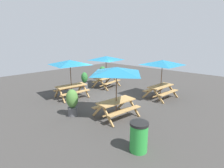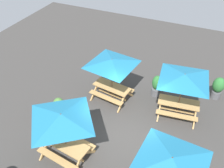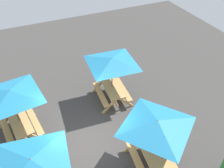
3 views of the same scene
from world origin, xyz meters
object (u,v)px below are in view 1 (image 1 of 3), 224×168
at_px(potted_plant_2, 72,101).
at_px(picnic_table_0, 162,65).
at_px(potted_plant_1, 102,72).
at_px(potted_plant_0, 85,80).
at_px(picnic_table_1, 106,60).
at_px(trash_bin_green, 139,137).
at_px(picnic_table_2, 70,65).
at_px(picnic_table_3, 116,74).

bearing_deg(potted_plant_2, picnic_table_0, -18.54).
bearing_deg(potted_plant_1, potted_plant_0, -159.96).
xyz_separation_m(picnic_table_1, trash_bin_green, (-4.82, -6.24, -1.49)).
bearing_deg(picnic_table_2, picnic_table_3, -84.68).
xyz_separation_m(picnic_table_3, potted_plant_0, (2.09, 4.96, -1.39)).
height_order(picnic_table_2, potted_plant_1, picnic_table_2).
distance_m(picnic_table_0, trash_bin_green, 5.85).
height_order(trash_bin_green, potted_plant_1, potted_plant_1).
xyz_separation_m(trash_bin_green, potted_plant_2, (0.13, 3.78, 0.19)).
relative_size(picnic_table_2, potted_plant_1, 2.34).
xyz_separation_m(potted_plant_0, potted_plant_1, (2.79, 1.02, 0.06)).
relative_size(picnic_table_0, potted_plant_0, 2.41).
relative_size(picnic_table_2, potted_plant_2, 2.21).
bearing_deg(picnic_table_1, potted_plant_0, 136.01).
height_order(picnic_table_2, potted_plant_0, picnic_table_2).
bearing_deg(trash_bin_green, picnic_table_3, 57.18).
height_order(potted_plant_0, potted_plant_1, potted_plant_1).
bearing_deg(picnic_table_2, potted_plant_1, 32.83).
distance_m(picnic_table_0, potted_plant_2, 5.58).
bearing_deg(potted_plant_1, picnic_table_3, -129.23).
relative_size(picnic_table_0, potted_plant_2, 2.23).
relative_size(picnic_table_1, trash_bin_green, 2.86).
relative_size(picnic_table_2, potted_plant_0, 2.39).
bearing_deg(potted_plant_1, picnic_table_0, -99.65).
bearing_deg(picnic_table_3, picnic_table_2, 94.69).
bearing_deg(picnic_table_2, potted_plant_2, -115.18).
bearing_deg(potted_plant_2, picnic_table_2, 56.67).
distance_m(picnic_table_3, potted_plant_1, 7.83).
bearing_deg(picnic_table_2, potted_plant_0, 39.03).
bearing_deg(potted_plant_0, picnic_table_2, -149.13).
bearing_deg(potted_plant_0, picnic_table_1, -36.61).
height_order(picnic_table_1, picnic_table_2, same).
relative_size(picnic_table_3, potted_plant_0, 2.00).
xyz_separation_m(picnic_table_0, picnic_table_2, (-3.64, 4.00, 0.00)).
distance_m(picnic_table_3, trash_bin_green, 3.05).
distance_m(picnic_table_0, picnic_table_2, 5.41).
xyz_separation_m(picnic_table_2, picnic_table_3, (-0.19, -3.82, 0.00)).
xyz_separation_m(picnic_table_3, trash_bin_green, (-1.44, -2.23, -1.49)).
relative_size(trash_bin_green, potted_plant_2, 0.78).
bearing_deg(picnic_table_3, picnic_table_1, 57.41).
distance_m(picnic_table_1, trash_bin_green, 8.02).
bearing_deg(picnic_table_2, trash_bin_green, -96.91).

